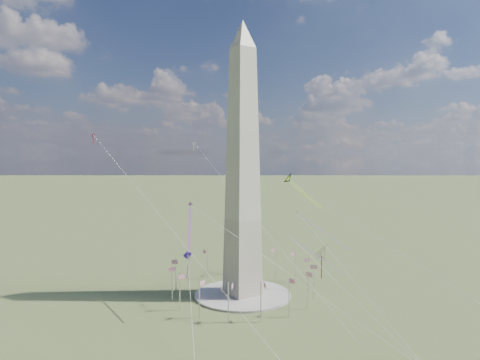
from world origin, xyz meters
TOP-DOWN VIEW (x-y plane):
  - ground at (0.00, 0.00)m, footprint 2000.00×2000.00m
  - plaza at (0.00, 0.00)m, footprint 36.00×36.00m
  - washington_monument at (0.00, 0.00)m, footprint 15.56×15.56m
  - flagpole_ring at (-0.00, -0.00)m, footprint 54.40×54.40m
  - tree_near at (40.19, -1.05)m, footprint 8.17×8.17m
  - kite_delta_black at (35.27, 13.65)m, footprint 10.35×18.45m
  - kite_diamond_purple at (-21.37, 2.81)m, footprint 2.22×3.36m
  - kite_streamer_left at (26.35, -11.11)m, footprint 12.12×18.56m
  - kite_streamer_mid at (-22.50, -0.96)m, footprint 11.09×17.87m
  - kite_streamer_right at (32.19, -1.13)m, footprint 15.54×17.73m
  - kite_small_red at (-44.53, 32.22)m, footprint 1.13×1.76m
  - kite_small_white at (7.85, 51.46)m, footprint 1.14×1.91m

SIDE VIEW (x-z plane):
  - ground at x=0.00m, z-range 0.00..0.00m
  - plaza at x=0.00m, z-range 0.00..0.80m
  - flagpole_ring at x=0.00m, z-range 0.77..13.77m
  - tree_near at x=40.19m, z-range 3.05..17.35m
  - kite_streamer_right at x=32.19m, z-range 5.92..21.22m
  - kite_diamond_purple at x=-21.37m, z-range 11.76..22.01m
  - kite_streamer_left at x=26.35m, z-range 18.13..32.58m
  - kite_streamer_mid at x=-22.50m, z-range 23.48..37.20m
  - kite_delta_black at x=35.27m, z-range 33.42..48.51m
  - washington_monument at x=0.00m, z-range -2.05..97.95m
  - kite_small_white at x=7.85m, z-range 55.16..59.68m
  - kite_small_red at x=-44.53m, z-range 57.41..61.31m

